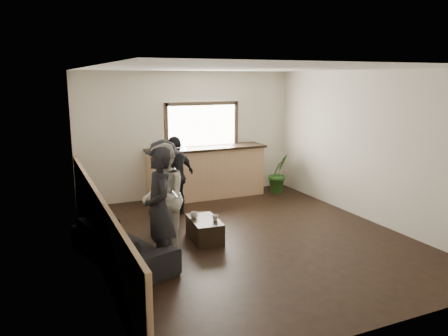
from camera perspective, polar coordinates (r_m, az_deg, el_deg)
name	(u,v)px	position (r m, az deg, el deg)	size (l,w,h in m)	color
ground	(249,238)	(7.50, 3.35, -9.06)	(5.00, 6.00, 0.01)	black
room_shell	(209,155)	(6.81, -2.02, 1.65)	(5.01, 6.01, 2.80)	silver
bar_counter	(206,169)	(9.80, -2.32, -0.16)	(2.70, 0.68, 2.13)	tan
sofa	(122,243)	(6.66, -13.14, -9.52)	(1.92, 0.75, 0.56)	black
coffee_table	(205,230)	(7.34, -2.55, -8.04)	(0.45, 0.80, 0.36)	black
cup_a	(194,215)	(7.35, -3.94, -6.13)	(0.13, 0.13, 0.10)	silver
cup_b	(215,218)	(7.21, -1.17, -6.50)	(0.10, 0.10, 0.10)	silver
potted_plant	(278,173)	(10.29, 7.11, -0.68)	(0.51, 0.41, 0.92)	#2D6623
person_a	(159,209)	(6.15, -8.44, -5.34)	(0.49, 0.65, 1.74)	black
person_b	(163,197)	(6.86, -7.94, -3.78)	(0.76, 0.91, 1.68)	beige
person_c	(164,186)	(7.64, -7.84, -2.39)	(0.81, 1.15, 1.62)	black
person_d	(176,176)	(8.53, -6.26, -1.04)	(0.99, 0.77, 1.56)	black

